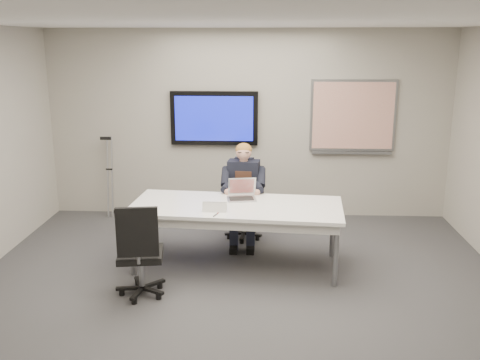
{
  "coord_description": "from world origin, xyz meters",
  "views": [
    {
      "loc": [
        0.28,
        -4.94,
        2.62
      ],
      "look_at": [
        -0.02,
        1.11,
        1.04
      ],
      "focal_mm": 40.0,
      "sensor_mm": 36.0,
      "label": 1
    }
  ],
  "objects_px": {
    "seated_person": "(243,205)",
    "laptop": "(242,193)",
    "office_chair_far": "(245,216)",
    "office_chair_near": "(141,268)",
    "conference_table": "(236,212)"
  },
  "relations": [
    {
      "from": "seated_person",
      "to": "laptop",
      "type": "distance_m",
      "value": 0.53
    },
    {
      "from": "conference_table",
      "to": "laptop",
      "type": "bearing_deg",
      "value": 83.75
    },
    {
      "from": "office_chair_far",
      "to": "laptop",
      "type": "height_order",
      "value": "laptop"
    },
    {
      "from": "conference_table",
      "to": "office_chair_near",
      "type": "xyz_separation_m",
      "value": [
        -0.95,
        -0.87,
        -0.35
      ]
    },
    {
      "from": "office_chair_far",
      "to": "office_chair_near",
      "type": "relative_size",
      "value": 0.95
    },
    {
      "from": "office_chair_far",
      "to": "laptop",
      "type": "bearing_deg",
      "value": -68.51
    },
    {
      "from": "office_chair_far",
      "to": "seated_person",
      "type": "bearing_deg",
      "value": -71.24
    },
    {
      "from": "conference_table",
      "to": "laptop",
      "type": "xyz_separation_m",
      "value": [
        0.05,
        0.27,
        0.15
      ]
    },
    {
      "from": "conference_table",
      "to": "office_chair_far",
      "type": "height_order",
      "value": "office_chair_far"
    },
    {
      "from": "office_chair_near",
      "to": "office_chair_far",
      "type": "bearing_deg",
      "value": -127.53
    },
    {
      "from": "office_chair_far",
      "to": "laptop",
      "type": "relative_size",
      "value": 2.63
    },
    {
      "from": "office_chair_near",
      "to": "seated_person",
      "type": "height_order",
      "value": "seated_person"
    },
    {
      "from": "office_chair_near",
      "to": "laptop",
      "type": "distance_m",
      "value": 1.59
    },
    {
      "from": "office_chair_near",
      "to": "laptop",
      "type": "relative_size",
      "value": 2.78
    },
    {
      "from": "office_chair_far",
      "to": "office_chair_near",
      "type": "xyz_separation_m",
      "value": [
        -1.02,
        -1.82,
        0.02
      ]
    }
  ]
}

